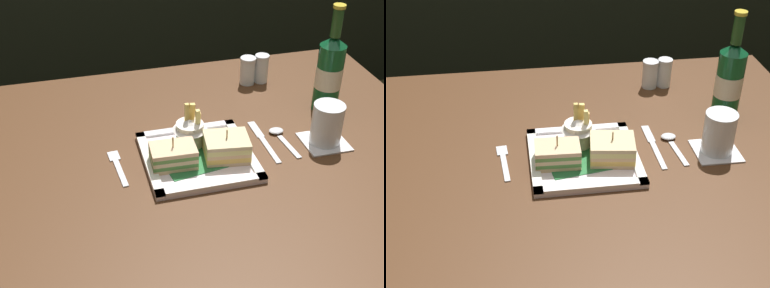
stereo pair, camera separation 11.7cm
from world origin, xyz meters
TOP-DOWN VIEW (x-y plane):
  - dining_table at (0.00, 0.00)m, footprint 1.24×0.93m
  - square_plate at (0.02, -0.01)m, footprint 0.24×0.24m
  - sandwich_half_left at (-0.04, -0.03)m, footprint 0.10×0.07m
  - sandwich_half_right at (0.08, -0.03)m, footprint 0.11×0.09m
  - fries_cup at (0.02, 0.04)m, footprint 0.08×0.08m
  - beer_bottle at (0.40, 0.12)m, footprint 0.07×0.07m
  - drink_coaster at (0.33, -0.02)m, footprint 0.10×0.10m
  - water_glass at (0.33, -0.02)m, footprint 0.07×0.07m
  - fork at (-0.15, 0.01)m, footprint 0.03×0.13m
  - knife at (0.19, 0.03)m, footprint 0.02×0.18m
  - spoon at (0.23, 0.03)m, footprint 0.03×0.13m
  - salt_shaker at (0.25, 0.31)m, footprint 0.04×0.04m
  - pepper_shaker at (0.29, 0.31)m, footprint 0.04×0.04m

SIDE VIEW (x-z plane):
  - dining_table at x=0.00m, z-range 0.29..1.04m
  - fork at x=-0.15m, z-range 0.75..0.75m
  - knife at x=0.19m, z-range 0.75..0.75m
  - drink_coaster at x=0.33m, z-range 0.75..0.75m
  - spoon at x=0.23m, z-range 0.75..0.76m
  - square_plate at x=0.02m, z-range 0.75..0.76m
  - sandwich_half_left at x=-0.04m, z-range 0.75..0.82m
  - salt_shaker at x=0.25m, z-range 0.74..0.82m
  - sandwich_half_right at x=0.08m, z-range 0.75..0.82m
  - pepper_shaker at x=0.29m, z-range 0.74..0.82m
  - water_glass at x=0.33m, z-range 0.75..0.84m
  - fries_cup at x=0.02m, z-range 0.75..0.85m
  - beer_bottle at x=0.40m, z-range 0.72..0.99m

